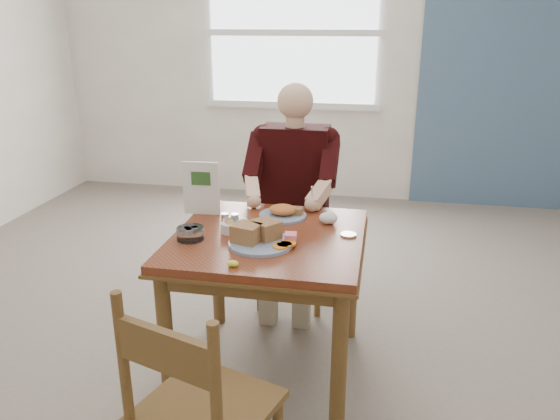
% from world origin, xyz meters
% --- Properties ---
extents(floor, '(6.00, 6.00, 0.00)m').
position_xyz_m(floor, '(0.00, 0.00, 0.00)').
color(floor, '#6B6157').
rests_on(floor, ground).
extents(wall_back, '(5.50, 0.00, 5.50)m').
position_xyz_m(wall_back, '(0.00, 3.00, 1.40)').
color(wall_back, white).
rests_on(wall_back, ground).
extents(accent_panel, '(1.60, 0.02, 2.80)m').
position_xyz_m(accent_panel, '(1.60, 2.98, 1.40)').
color(accent_panel, '#456381').
rests_on(accent_panel, ground).
extents(lemon_wedge, '(0.06, 0.05, 0.03)m').
position_xyz_m(lemon_wedge, '(-0.07, -0.37, 0.76)').
color(lemon_wedge, yellow).
rests_on(lemon_wedge, table).
extents(napkin, '(0.11, 0.10, 0.06)m').
position_xyz_m(napkin, '(0.27, 0.21, 0.78)').
color(napkin, white).
rests_on(napkin, table).
extents(metal_dish, '(0.08, 0.08, 0.01)m').
position_xyz_m(metal_dish, '(0.38, 0.06, 0.75)').
color(metal_dish, silver).
rests_on(metal_dish, table).
extents(window, '(1.72, 0.04, 1.42)m').
position_xyz_m(window, '(-0.40, 2.97, 1.60)').
color(window, white).
rests_on(window, wall_back).
extents(table, '(0.92, 0.92, 0.75)m').
position_xyz_m(table, '(0.00, 0.00, 0.64)').
color(table, brown).
rests_on(table, ground).
extents(chair_far, '(0.42, 0.42, 0.95)m').
position_xyz_m(chair_far, '(0.00, 0.80, 0.48)').
color(chair_far, brown).
rests_on(chair_far, ground).
extents(chair_near, '(0.53, 0.53, 0.95)m').
position_xyz_m(chair_near, '(-0.04, -0.95, 0.48)').
color(chair_near, brown).
rests_on(chair_near, ground).
extents(diner, '(0.53, 0.56, 1.39)m').
position_xyz_m(diner, '(0.00, 0.71, 0.81)').
color(diner, gray).
rests_on(diner, chair_far).
extents(near_plate, '(0.39, 0.39, 0.10)m').
position_xyz_m(near_plate, '(-0.01, -0.12, 0.79)').
color(near_plate, white).
rests_on(near_plate, table).
extents(far_plate, '(0.26, 0.26, 0.07)m').
position_xyz_m(far_plate, '(0.03, 0.26, 0.77)').
color(far_plate, white).
rests_on(far_plate, table).
extents(caddy, '(0.12, 0.12, 0.07)m').
position_xyz_m(caddy, '(-0.19, -0.00, 0.78)').
color(caddy, white).
rests_on(caddy, table).
extents(shakers, '(0.09, 0.05, 0.09)m').
position_xyz_m(shakers, '(-0.20, 0.02, 0.79)').
color(shakers, white).
rests_on(shakers, table).
extents(creamer, '(0.14, 0.14, 0.06)m').
position_xyz_m(creamer, '(-0.35, -0.12, 0.78)').
color(creamer, white).
rests_on(creamer, table).
extents(menu, '(0.19, 0.03, 0.28)m').
position_xyz_m(menu, '(-0.41, 0.22, 0.89)').
color(menu, white).
rests_on(menu, table).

